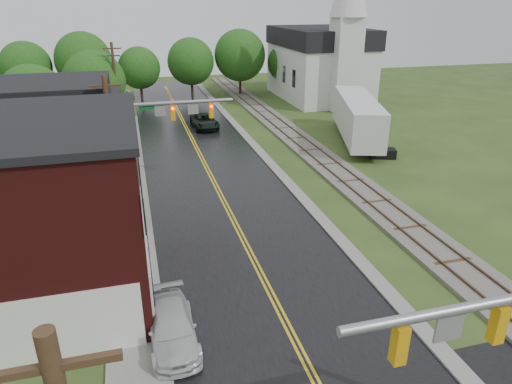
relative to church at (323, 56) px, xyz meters
name	(u,v)px	position (x,y,z in m)	size (l,w,h in m)	color
main_road	(207,169)	(-20.00, -23.74, -5.83)	(10.00, 90.00, 0.02)	black
curb_right	(254,146)	(-14.60, -18.74, -5.83)	(0.80, 70.00, 0.12)	gray
sidewalk_left	(131,200)	(-26.20, -28.74, -5.83)	(2.40, 50.00, 0.12)	gray
yellow_house	(51,158)	(-31.00, -27.74, -2.63)	(8.00, 7.00, 6.40)	tan
darkred_building	(80,136)	(-30.00, -18.74, -3.63)	(7.00, 6.00, 4.40)	#3F0F0C
church	(323,56)	(0.00, 0.00, 0.00)	(10.40, 18.40, 20.00)	silver
railroad	(300,141)	(-10.00, -18.74, -5.73)	(3.20, 80.00, 0.30)	#59544C
traffic_signal_far	(163,121)	(-23.47, -26.74, -0.86)	(7.34, 0.43, 7.20)	gray
utility_pole_b	(113,149)	(-26.80, -31.74, -1.11)	(1.80, 0.28, 9.00)	#382616
utility_pole_c	(116,86)	(-26.80, -9.74, -1.11)	(1.80, 0.28, 9.00)	#382616
tree_left_c	(35,100)	(-33.85, -13.84, -1.32)	(6.00, 6.00, 7.65)	black
tree_left_e	(96,83)	(-28.85, -7.84, -1.02)	(6.40, 6.40, 8.16)	black
suv_dark	(204,121)	(-18.07, -10.85, -5.09)	(2.47, 5.37, 1.49)	black
pickup_white	(172,327)	(-24.80, -43.74, -5.16)	(1.88, 4.62, 1.34)	silver
semi_trailer	(358,117)	(-4.63, -19.89, -3.35)	(7.07, 13.98, 4.23)	black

